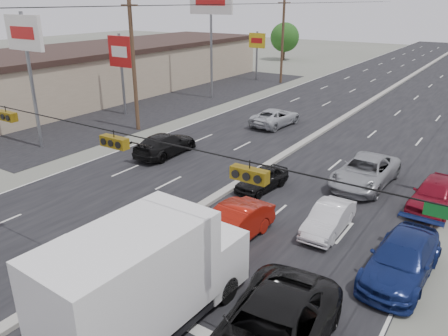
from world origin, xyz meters
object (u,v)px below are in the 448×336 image
Objects in this scene: pole_sign_mid at (121,56)px; tan_sedan at (140,294)px; queue_car_c at (365,172)px; utility_pole_left_b at (134,64)px; oncoming_far at (276,117)px; utility_pole_left_c at (283,40)px; oncoming_near at (165,144)px; pole_sign_billboard at (211,8)px; queue_car_d at (402,260)px; tree_left_far at (285,37)px; pole_sign_far at (257,45)px; black_suv at (268,336)px; pole_sign_near at (26,44)px; queue_car_b at (329,219)px; queue_car_a at (262,179)px; box_truck at (146,279)px; queue_car_e at (435,194)px; red_sedan at (232,226)px.

pole_sign_mid reaches higher than tan_sedan.
queue_car_c is at bearing 86.81° from tan_sedan.
utility_pole_left_b reaches higher than oncoming_far.
oncoming_near is at bearing -78.46° from utility_pole_left_c.
pole_sign_billboard reaches higher than queue_car_c.
tree_left_far is at bearing 122.85° from queue_car_d.
pole_sign_far is 20.89m from tree_left_far.
black_suv is 1.26× the size of oncoming_far.
pole_sign_billboard is 2.20× the size of oncoming_near.
pole_sign_near is at bearing -161.79° from queue_car_c.
queue_car_a is at bearing 152.15° from queue_car_b.
pole_sign_near reaches higher than tan_sedan.
box_truck reaches higher than queue_car_d.
oncoming_near is at bearing -31.84° from pole_sign_mid.
utility_pole_left_b is 7.68m from pole_sign_near.
tan_sedan is 1.08× the size of oncoming_near.
pole_sign_far is 1.68× the size of queue_car_a.
queue_car_a is (23.40, -49.82, -3.11)m from tree_left_far.
queue_car_d is (6.60, 6.87, -0.04)m from tan_sedan.
queue_car_c is 3.89m from queue_car_e.
black_suv is 13.36m from queue_car_e.
queue_car_e is at bearing -5.59° from utility_pole_left_b.
utility_pole_left_b is 1.63× the size of tree_left_far.
pole_sign_mid is 1.17× the size of pole_sign_far.
tree_left_far is at bearing 128.46° from queue_car_e.
pole_sign_far is at bearing 129.49° from queue_car_d.
queue_car_a is 0.72× the size of oncoming_far.
tree_left_far reaches higher than oncoming_far.
pole_sign_mid is 1.37× the size of queue_car_d.
tree_left_far reaches higher than pole_sign_far.
queue_car_b is (23.11, -10.25, -4.49)m from pole_sign_mid.
oncoming_far is (-10.07, 14.35, 0.07)m from queue_car_b.
pole_sign_near is 21.01m from tan_sedan.
queue_car_b is at bearing -44.51° from pole_sign_billboard.
red_sedan is at bearing -104.67° from queue_car_c.
oncoming_near is at bearing -72.46° from tree_left_far.
tree_left_far is 1.23× the size of oncoming_far.
tan_sedan is (25.00, -60.87, -2.93)m from tree_left_far.
box_truck is (20.77, -19.29, -3.20)m from pole_sign_mid.
utility_pole_left_c reaches higher than box_truck.
queue_car_d is at bearing 53.84° from box_truck.
tan_sedan is 1.17× the size of red_sedan.
pole_sign_near is 19.35m from red_sedan.
pole_sign_far is (1.00, 22.00, -0.71)m from pole_sign_mid.
pole_sign_far is 1.30× the size of red_sedan.
pole_sign_billboard is (2.50, 10.00, 3.75)m from pole_sign_mid.
tan_sedan is 15.01m from queue_car_c.
oncoming_far is (-13.56, 16.11, -0.05)m from queue_car_d.
oncoming_near is at bearing -64.56° from pole_sign_billboard.
tan_sedan is 15.80m from oncoming_near.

